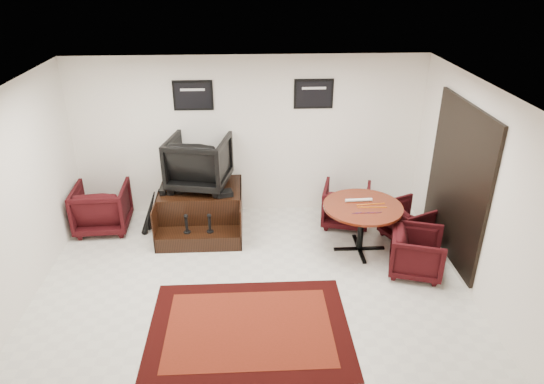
{
  "coord_description": "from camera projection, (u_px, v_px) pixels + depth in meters",
  "views": [
    {
      "loc": [
        -0.0,
        -5.44,
        4.22
      ],
      "look_at": [
        0.32,
        0.9,
        1.12
      ],
      "focal_mm": 32.0,
      "sensor_mm": 36.0,
      "label": 1
    }
  ],
  "objects": [
    {
      "name": "paper_roll",
      "position": [
        359.0,
        200.0,
        7.5
      ],
      "size": [
        0.42,
        0.07,
        0.05
      ],
      "primitive_type": "cylinder",
      "rotation": [
        0.0,
        1.57,
        0.04
      ],
      "color": "silver",
      "rests_on": "meeting_table"
    },
    {
      "name": "ground",
      "position": [
        252.0,
        293.0,
        6.73
      ],
      "size": [
        6.0,
        6.0,
        0.0
      ],
      "primitive_type": "plane",
      "color": "silver",
      "rests_on": "ground"
    },
    {
      "name": "shoes_pair",
      "position": [
        167.0,
        190.0,
        7.96
      ],
      "size": [
        0.22,
        0.26,
        0.09
      ],
      "color": "black",
      "rests_on": "shine_podium"
    },
    {
      "name": "table_chair_back",
      "position": [
        346.0,
        203.0,
        8.32
      ],
      "size": [
        0.93,
        0.9,
        0.8
      ],
      "primitive_type": "imported",
      "rotation": [
        0.0,
        0.0,
        2.88
      ],
      "color": "black",
      "rests_on": "ground"
    },
    {
      "name": "table_chair_window",
      "position": [
        408.0,
        220.0,
        7.88
      ],
      "size": [
        0.87,
        0.89,
        0.7
      ],
      "primitive_type": "imported",
      "rotation": [
        0.0,
        0.0,
        2.0
      ],
      "color": "black",
      "rests_on": "ground"
    },
    {
      "name": "umbrella_black",
      "position": [
        149.0,
        212.0,
        7.99
      ],
      "size": [
        0.3,
        0.11,
        0.82
      ],
      "primitive_type": null,
      "color": "black",
      "rests_on": "ground"
    },
    {
      "name": "meeting_table",
      "position": [
        362.0,
        211.0,
        7.43
      ],
      "size": [
        1.21,
        1.21,
        0.79
      ],
      "color": "#48110A",
      "rests_on": "ground"
    },
    {
      "name": "shine_podium",
      "position": [
        201.0,
        210.0,
        8.24
      ],
      "size": [
        1.37,
        1.42,
        0.71
      ],
      "color": "black",
      "rests_on": "ground"
    },
    {
      "name": "room_shell",
      "position": [
        282.0,
        171.0,
        6.08
      ],
      "size": [
        6.02,
        5.02,
        2.81
      ],
      "color": "white",
      "rests_on": "ground"
    },
    {
      "name": "armchair_side",
      "position": [
        102.0,
        205.0,
        8.15
      ],
      "size": [
        0.89,
        0.84,
        0.88
      ],
      "primitive_type": "imported",
      "rotation": [
        0.0,
        0.0,
        3.19
      ],
      "color": "black",
      "rests_on": "ground"
    },
    {
      "name": "table_clutter",
      "position": [
        370.0,
        207.0,
        7.32
      ],
      "size": [
        0.57,
        0.32,
        0.01
      ],
      "color": "orange",
      "rests_on": "meeting_table"
    },
    {
      "name": "table_chair_corner",
      "position": [
        417.0,
        251.0,
        7.02
      ],
      "size": [
        0.86,
        0.89,
        0.75
      ],
      "primitive_type": "imported",
      "rotation": [
        0.0,
        0.0,
        1.27
      ],
      "color": "black",
      "rests_on": "ground"
    },
    {
      "name": "umbrella_hooked",
      "position": [
        154.0,
        209.0,
        8.14
      ],
      "size": [
        0.29,
        0.11,
        0.78
      ],
      "primitive_type": null,
      "color": "black",
      "rests_on": "ground"
    },
    {
      "name": "shine_chair",
      "position": [
        199.0,
        160.0,
        7.99
      ],
      "size": [
        1.11,
        1.06,
        0.97
      ],
      "primitive_type": "imported",
      "rotation": [
        0.0,
        0.0,
        2.93
      ],
      "color": "black",
      "rests_on": "shine_podium"
    },
    {
      "name": "polish_kit",
      "position": [
        224.0,
        193.0,
        7.85
      ],
      "size": [
        0.29,
        0.24,
        0.09
      ],
      "primitive_type": "cube",
      "rotation": [
        0.0,
        0.0,
        0.27
      ],
      "color": "black",
      "rests_on": "shine_podium"
    },
    {
      "name": "area_rug",
      "position": [
        249.0,
        328.0,
        6.09
      ],
      "size": [
        2.51,
        1.89,
        0.01
      ],
      "color": "black",
      "rests_on": "ground"
    }
  ]
}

